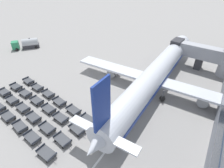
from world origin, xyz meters
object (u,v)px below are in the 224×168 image
object	(u,v)px
baggage_dolly_row_mid_a_col_f	(63,140)
baggage_dolly_row_far_col_c	(48,94)
baggage_dolly_row_mid_b_col_c	(37,101)
baggage_dolly_row_mid_b_col_f	(77,129)
baggage_dolly_row_far_col_d	(59,102)
baggage_dolly_row_near_col_c	(8,116)
baggage_dolly_row_mid_b_col_a	(16,87)
baggage_dolly_row_far_col_f	(88,119)
baggage_dolly_row_far_col_b	(37,87)
baggage_dolly_row_far_col_e	(74,110)
airplane	(156,74)
baggage_dolly_row_near_col_e	(32,138)
baggage_dolly_row_mid_a_col_d	(34,117)
baggage_dolly_row_mid_a_col_a	(4,92)
baggage_dolly_row_near_col_d	(20,127)
baggage_dolly_row_mid_b_col_b	(25,93)
baggage_dolly_row_mid_b_col_d	(49,109)
fuel_tanker_secondary	(28,44)
baggage_dolly_row_mid_a_col_b	(12,100)
baggage_dolly_row_near_col_f	(47,153)
baggage_dolly_row_mid_a_col_c	(23,108)
baggage_dolly_row_far_col_a	(29,81)
baggage_dolly_row_mid_b_col_e	(61,118)
baggage_dolly_row_mid_a_col_e	(47,128)

from	to	relation	value
baggage_dolly_row_mid_a_col_f	baggage_dolly_row_far_col_c	distance (m)	12.75
baggage_dolly_row_mid_b_col_c	baggage_dolly_row_mid_b_col_f	distance (m)	11.49
baggage_dolly_row_far_col_d	baggage_dolly_row_far_col_c	bearing A→B (deg)	172.30
baggage_dolly_row_near_col_c	baggage_dolly_row_far_col_c	xyz separation A→B (m)	(0.59, 8.18, 0.00)
baggage_dolly_row_mid_b_col_a	baggage_dolly_row_mid_b_col_c	world-z (taller)	same
baggage_dolly_row_far_col_f	baggage_dolly_row_mid_b_col_c	bearing A→B (deg)	-172.42
baggage_dolly_row_far_col_b	baggage_dolly_row_far_col_e	xyz separation A→B (m)	(11.62, -1.10, 0.00)
airplane	baggage_dolly_row_mid_b_col_c	xyz separation A→B (m)	(-17.06, -17.29, -2.95)
baggage_dolly_row_near_col_e	baggage_dolly_row_mid_b_col_f	distance (m)	6.75
baggage_dolly_row_near_col_c	baggage_dolly_row_mid_a_col_d	size ratio (longest dim) A/B	1.00
baggage_dolly_row_mid_a_col_a	baggage_dolly_row_far_col_b	distance (m)	6.44
baggage_dolly_row_near_col_d	baggage_dolly_row_near_col_e	xyz separation A→B (m)	(3.56, -0.29, 0.00)
baggage_dolly_row_mid_b_col_a	baggage_dolly_row_far_col_d	world-z (taller)	same
baggage_dolly_row_near_col_e	baggage_dolly_row_far_col_b	world-z (taller)	same
baggage_dolly_row_mid_b_col_b	baggage_dolly_row_mid_b_col_d	bearing A→B (deg)	-4.29
baggage_dolly_row_far_col_e	fuel_tanker_secondary	bearing A→B (deg)	156.74
airplane	baggage_dolly_row_mid_a_col_b	xyz separation A→B (m)	(-21.21, -19.78, -2.95)
baggage_dolly_row_far_col_d	baggage_dolly_row_far_col_f	distance (m)	7.66
baggage_dolly_row_near_col_c	baggage_dolly_row_near_col_f	bearing A→B (deg)	-5.83
baggage_dolly_row_near_col_e	baggage_dolly_row_mid_a_col_d	distance (m)	4.50
baggage_dolly_row_mid_a_col_c	baggage_dolly_row_far_col_a	bearing A→B (deg)	139.09
baggage_dolly_row_far_col_b	baggage_dolly_row_far_col_e	bearing A→B (deg)	-5.40
baggage_dolly_row_far_col_b	baggage_dolly_row_far_col_f	size ratio (longest dim) A/B	1.00
baggage_dolly_row_near_col_d	baggage_dolly_row_mid_a_col_a	world-z (taller)	same
baggage_dolly_row_far_col_a	baggage_dolly_row_far_col_d	distance (m)	11.53
baggage_dolly_row_near_col_e	baggage_dolly_row_mid_b_col_e	size ratio (longest dim) A/B	1.00
baggage_dolly_row_mid_b_col_a	baggage_dolly_row_near_col_f	bearing A→B (deg)	-21.24
baggage_dolly_row_near_col_c	baggage_dolly_row_far_col_b	size ratio (longest dim) A/B	1.00
baggage_dolly_row_far_col_d	baggage_dolly_row_near_col_d	bearing A→B (deg)	-93.90
baggage_dolly_row_near_col_e	baggage_dolly_row_mid_a_col_d	bearing A→B (deg)	141.34
baggage_dolly_row_near_col_c	fuel_tanker_secondary	bearing A→B (deg)	139.33
baggage_dolly_row_mid_a_col_d	baggage_dolly_row_far_col_a	bearing A→B (deg)	148.43
baggage_dolly_row_mid_a_col_e	airplane	bearing A→B (deg)	65.02
baggage_dolly_row_far_col_d	baggage_dolly_row_mid_b_col_c	bearing A→B (deg)	-150.96
baggage_dolly_row_mid_a_col_c	baggage_dolly_row_far_col_f	bearing A→B (deg)	19.80
baggage_dolly_row_near_col_f	baggage_dolly_row_far_col_a	distance (m)	21.05
baggage_dolly_row_mid_a_col_f	baggage_dolly_row_mid_b_col_d	size ratio (longest dim) A/B	1.00
baggage_dolly_row_mid_a_col_b	baggage_dolly_row_far_col_b	bearing A→B (deg)	85.75
baggage_dolly_row_near_col_e	baggage_dolly_row_mid_a_col_b	xyz separation A→B (m)	(-11.07, 3.56, 0.00)
baggage_dolly_row_near_col_c	baggage_dolly_row_mid_b_col_e	distance (m)	9.21
baggage_dolly_row_far_col_b	baggage_dolly_row_far_col_d	size ratio (longest dim) A/B	0.99
airplane	baggage_dolly_row_far_col_a	xyz separation A→B (m)	(-24.61, -13.80, -2.95)
baggage_dolly_row_mid_a_col_b	baggage_dolly_row_far_col_e	distance (m)	12.79
baggage_dolly_row_mid_a_col_a	baggage_dolly_row_mid_b_col_a	distance (m)	2.53
baggage_dolly_row_mid_b_col_b	airplane	bearing A→B (deg)	38.99
baggage_dolly_row_mid_a_col_f	baggage_dolly_row_mid_a_col_a	bearing A→B (deg)	174.27
airplane	baggage_dolly_row_mid_a_col_a	size ratio (longest dim) A/B	13.39
baggage_dolly_row_mid_a_col_e	baggage_dolly_row_far_col_b	size ratio (longest dim) A/B	1.00
baggage_dolly_row_far_col_a	baggage_dolly_row_far_col_f	distance (m)	19.18
baggage_dolly_row_mid_a_col_c	baggage_dolly_row_far_col_a	xyz separation A→B (m)	(-7.20, 6.24, 0.00)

